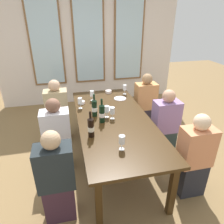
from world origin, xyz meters
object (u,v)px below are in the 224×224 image
object	(u,v)px
dining_table	(114,123)
tasting_bowl_0	(81,102)
seated_person_4	(57,179)
wine_glass_4	(122,140)
wine_bottle_0	(91,127)
wine_bottle_2	(102,113)
wine_glass_0	(92,94)
wine_glass_3	(112,111)
wine_glass_1	(107,109)
seated_person_3	(145,104)
wine_glass_5	(125,88)
seated_person_0	(57,138)
seated_person_2	(58,113)
wine_bottle_1	(94,108)
white_plate_0	(120,98)
white_plate_1	(106,109)
seated_person_1	(165,126)
seated_person_5	(194,158)
tasting_bowl_1	(108,92)
wine_glass_2	(80,101)

from	to	relation	value
dining_table	tasting_bowl_0	world-z (taller)	tasting_bowl_0
seated_person_4	wine_glass_4	bearing A→B (deg)	5.83
wine_bottle_0	wine_bottle_2	world-z (taller)	wine_bottle_2
wine_glass_0	wine_glass_3	world-z (taller)	same
wine_glass_1	seated_person_3	distance (m)	1.21
wine_bottle_2	wine_glass_1	world-z (taller)	wine_bottle_2
wine_glass_5	seated_person_4	distance (m)	2.09
seated_person_0	seated_person_2	size ratio (longest dim) A/B	1.00
tasting_bowl_0	seated_person_0	size ratio (longest dim) A/B	0.10
tasting_bowl_0	wine_glass_4	size ratio (longest dim) A/B	0.63
seated_person_4	wine_glass_5	bearing A→B (deg)	53.99
seated_person_2	dining_table	bearing A→B (deg)	-45.52
wine_bottle_1	seated_person_3	distance (m)	1.29
wine_bottle_0	wine_bottle_2	bearing A→B (deg)	59.28
white_plate_0	wine_glass_1	size ratio (longest dim) A/B	1.19
white_plate_1	seated_person_1	xyz separation A→B (m)	(0.84, -0.36, -0.22)
wine_glass_3	seated_person_5	distance (m)	1.20
white_plate_0	seated_person_4	distance (m)	1.83
wine_bottle_1	seated_person_5	world-z (taller)	seated_person_5
wine_bottle_0	seated_person_2	xyz separation A→B (m)	(-0.43, 1.20, -0.34)
tasting_bowl_1	seated_person_1	xyz separation A→B (m)	(0.66, -1.02, -0.24)
dining_table	seated_person_0	size ratio (longest dim) A/B	2.07
wine_bottle_0	wine_glass_0	size ratio (longest dim) A/B	1.90
wine_bottle_0	wine_glass_2	xyz separation A→B (m)	(-0.06, 0.83, -0.01)
wine_glass_0	seated_person_3	world-z (taller)	seated_person_3
seated_person_1	seated_person_5	bearing A→B (deg)	-90.00
white_plate_0	wine_bottle_1	world-z (taller)	wine_bottle_1
wine_bottle_1	wine_glass_3	world-z (taller)	wine_bottle_1
wine_glass_1	wine_glass_4	size ratio (longest dim) A/B	1.00
seated_person_3	seated_person_1	bearing A→B (deg)	-90.00
white_plate_0	seated_person_4	size ratio (longest dim) A/B	0.19
seated_person_5	seated_person_4	bearing A→B (deg)	179.60
white_plate_1	seated_person_1	distance (m)	0.94
seated_person_4	seated_person_2	bearing A→B (deg)	90.00
seated_person_4	seated_person_5	xyz separation A→B (m)	(1.60, -0.01, 0.00)
wine_bottle_1	wine_bottle_0	bearing A→B (deg)	-102.99
wine_bottle_1	wine_glass_4	bearing A→B (deg)	-79.04
white_plate_0	tasting_bowl_0	bearing A→B (deg)	-174.96
tasting_bowl_0	seated_person_3	distance (m)	1.23
tasting_bowl_1	wine_glass_3	distance (m)	1.01
white_plate_1	wine_glass_2	world-z (taller)	wine_glass_2
wine_glass_0	seated_person_1	size ratio (longest dim) A/B	0.16
seated_person_0	seated_person_1	xyz separation A→B (m)	(1.60, -0.04, 0.00)
wine_glass_0	seated_person_5	distance (m)	1.85
wine_glass_4	seated_person_1	size ratio (longest dim) A/B	0.16
dining_table	wine_glass_4	xyz separation A→B (m)	(-0.08, -0.72, 0.18)
white_plate_0	seated_person_0	size ratio (longest dim) A/B	0.19
seated_person_2	seated_person_3	xyz separation A→B (m)	(1.60, -0.01, 0.00)
wine_glass_2	seated_person_2	xyz separation A→B (m)	(-0.37, 0.37, -0.34)
dining_table	seated_person_2	distance (m)	1.15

